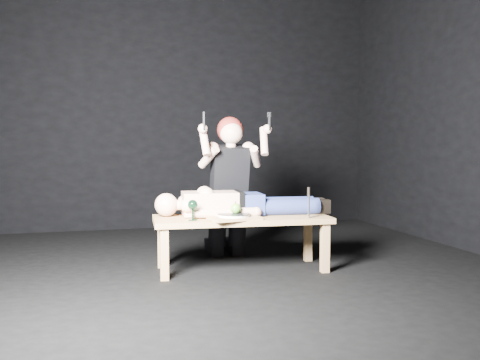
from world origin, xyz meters
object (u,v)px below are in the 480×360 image
(table, at_px, (242,243))
(lying_man, at_px, (244,200))
(carving_knife, at_px, (309,203))
(kneeling_woman, at_px, (228,185))
(goblet, at_px, (193,210))
(serving_tray, at_px, (234,218))

(table, xyz_separation_m, lying_man, (0.05, 0.10, 0.35))
(table, relative_size, lying_man, 1.08)
(table, bearing_deg, carving_knife, -20.70)
(kneeling_woman, bearing_deg, goblet, -123.74)
(serving_tray, bearing_deg, kneeling_woman, 79.80)
(table, height_order, carving_knife, carving_knife)
(serving_tray, relative_size, goblet, 2.36)
(table, bearing_deg, lying_man, 68.38)
(kneeling_woman, distance_m, carving_knife, 0.92)
(serving_tray, bearing_deg, carving_knife, -8.49)
(lying_man, bearing_deg, kneeling_woman, 98.20)
(carving_knife, bearing_deg, table, 159.30)
(table, distance_m, goblet, 0.54)
(lying_man, bearing_deg, serving_tray, -118.26)
(lying_man, bearing_deg, goblet, -151.60)
(lying_man, distance_m, kneeling_woman, 0.45)
(goblet, distance_m, carving_knife, 0.94)
(lying_man, relative_size, carving_knife, 5.36)
(kneeling_woman, xyz_separation_m, goblet, (-0.45, -0.66, -0.13))
(lying_man, height_order, goblet, lying_man)
(lying_man, xyz_separation_m, goblet, (-0.48, -0.22, -0.04))
(kneeling_woman, distance_m, serving_tray, 0.73)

